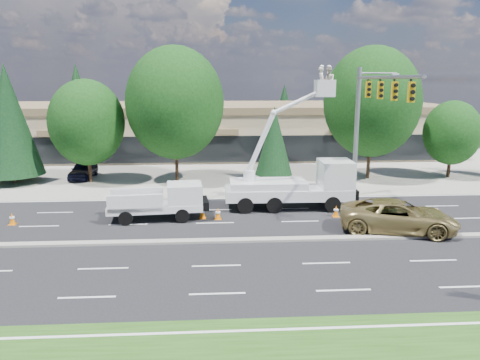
{
  "coord_description": "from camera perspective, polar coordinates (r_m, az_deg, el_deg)",
  "views": [
    {
      "loc": [
        -0.16,
        -22.88,
        8.17
      ],
      "look_at": [
        1.5,
        3.87,
        2.4
      ],
      "focal_mm": 35.0,
      "sensor_mm": 36.0,
      "label": 1
    }
  ],
  "objects": [
    {
      "name": "tree_back_b",
      "position": [
        65.05,
        -7.04,
        9.67
      ],
      "size": [
        5.15,
        5.15,
        10.15
      ],
      "color": "#332114",
      "rests_on": "ground"
    },
    {
      "name": "tree_front_f",
      "position": [
        40.14,
        15.79,
        9.14
      ],
      "size": [
        7.85,
        7.85,
        10.9
      ],
      "color": "#332114",
      "rests_on": "ground"
    },
    {
      "name": "parked_car_east",
      "position": [
        43.46,
        3.7,
        2.24
      ],
      "size": [
        2.56,
        4.52,
        1.41
      ],
      "primitive_type": "imported",
      "rotation": [
        0.0,
        0.0,
        -0.26
      ],
      "color": "black",
      "rests_on": "ground"
    },
    {
      "name": "ground",
      "position": [
        24.3,
        -3.0,
        -7.52
      ],
      "size": [
        140.0,
        140.0,
        0.0
      ],
      "primitive_type": "plane",
      "color": "black",
      "rests_on": "ground"
    },
    {
      "name": "tree_front_c",
      "position": [
        39.28,
        -18.18,
        6.67
      ],
      "size": [
        5.95,
        5.95,
        8.25
      ],
      "color": "#332114",
      "rests_on": "ground"
    },
    {
      "name": "tree_front_g",
      "position": [
        43.13,
        24.44,
        5.26
      ],
      "size": [
        4.69,
        4.69,
        6.5
      ],
      "color": "#332114",
      "rests_on": "ground"
    },
    {
      "name": "traffic_cone_a",
      "position": [
        29.95,
        -26.03,
        -4.28
      ],
      "size": [
        0.4,
        0.4,
        0.7
      ],
      "color": "orange",
      "rests_on": "ground"
    },
    {
      "name": "tree_back_a",
      "position": [
        67.34,
        -19.18,
        9.23
      ],
      "size": [
        5.22,
        5.22,
        10.28
      ],
      "color": "#332114",
      "rests_on": "ground"
    },
    {
      "name": "traffic_cone_d",
      "position": [
        29.04,
        11.63,
        -3.75
      ],
      "size": [
        0.4,
        0.4,
        0.7
      ],
      "color": "orange",
      "rests_on": "ground"
    },
    {
      "name": "road_median",
      "position": [
        24.28,
        -3.0,
        -7.39
      ],
      "size": [
        120.0,
        0.55,
        0.12
      ],
      "primitive_type": "cube",
      "color": "gray",
      "rests_on": "ground"
    },
    {
      "name": "traffic_cone_c",
      "position": [
        27.98,
        -2.7,
        -4.12
      ],
      "size": [
        0.4,
        0.4,
        0.7
      ],
      "color": "orange",
      "rests_on": "ground"
    },
    {
      "name": "minivan",
      "position": [
        27.0,
        18.75,
        -4.2
      ],
      "size": [
        6.81,
        4.5,
        1.74
      ],
      "primitive_type": "imported",
      "rotation": [
        0.0,
        0.0,
        1.29
      ],
      "color": "olive",
      "rests_on": "ground"
    },
    {
      "name": "signal_mast",
      "position": [
        31.68,
        15.36,
        7.9
      ],
      "size": [
        2.76,
        10.16,
        9.0
      ],
      "color": "gray",
      "rests_on": "ground"
    },
    {
      "name": "tree_back_c",
      "position": [
        65.8,
        5.39,
        8.51
      ],
      "size": [
        3.83,
        3.83,
        7.55
      ],
      "color": "#332114",
      "rests_on": "ground"
    },
    {
      "name": "traffic_cone_b",
      "position": [
        28.19,
        -4.59,
        -4.01
      ],
      "size": [
        0.4,
        0.4,
        0.7
      ],
      "color": "orange",
      "rests_on": "ground"
    },
    {
      "name": "tree_front_b",
      "position": [
        41.17,
        -26.36,
        6.57
      ],
      "size": [
        4.78,
        4.78,
        9.43
      ],
      "color": "#332114",
      "rests_on": "ground"
    },
    {
      "name": "tree_back_d",
      "position": [
        68.6,
        15.51,
        9.71
      ],
      "size": [
        5.45,
        5.45,
        10.74
      ],
      "color": "#332114",
      "rests_on": "ground"
    },
    {
      "name": "utility_pickup",
      "position": [
        28.24,
        -9.45,
        -3.0
      ],
      "size": [
        5.68,
        2.56,
        2.12
      ],
      "rotation": [
        0.0,
        0.0,
        0.09
      ],
      "color": "silver",
      "rests_on": "ground"
    },
    {
      "name": "tree_front_d",
      "position": [
        38.03,
        -7.94,
        9.29
      ],
      "size": [
        7.81,
        7.81,
        10.84
      ],
      "color": "#332114",
      "rests_on": "ground"
    },
    {
      "name": "concrete_apron",
      "position": [
        43.65,
        -3.29,
        1.35
      ],
      "size": [
        140.0,
        22.0,
        0.01
      ],
      "primitive_type": "cube",
      "color": "gray",
      "rests_on": "ground"
    },
    {
      "name": "tree_front_e",
      "position": [
        38.55,
        4.18,
        4.79
      ],
      "size": [
        3.08,
        3.08,
        6.06
      ],
      "color": "#332114",
      "rests_on": "ground"
    },
    {
      "name": "bucket_truck",
      "position": [
        30.27,
        7.29,
        0.15
      ],
      "size": [
        8.15,
        2.72,
        9.04
      ],
      "rotation": [
        0.0,
        0.0,
        -0.01
      ],
      "color": "silver",
      "rests_on": "ground"
    },
    {
      "name": "parked_car_west",
      "position": [
        41.52,
        -18.58,
        1.17
      ],
      "size": [
        1.82,
        4.25,
        1.43
      ],
      "primitive_type": "imported",
      "rotation": [
        0.0,
        0.0,
        -0.03
      ],
      "color": "black",
      "rests_on": "ground"
    },
    {
      "name": "strip_mall",
      "position": [
        53.12,
        -3.39,
        6.36
      ],
      "size": [
        50.4,
        15.4,
        5.5
      ],
      "color": "tan",
      "rests_on": "ground"
    }
  ]
}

